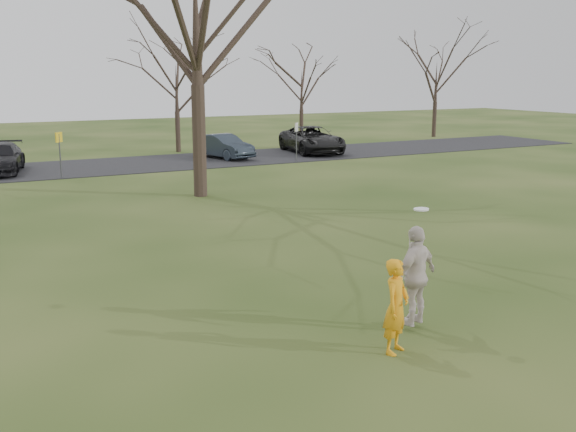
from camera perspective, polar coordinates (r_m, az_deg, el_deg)
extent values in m
plane|color=#1E380F|center=(12.03, 9.08, -10.59)|extent=(120.00, 120.00, 0.00)
cube|color=black|center=(34.79, -16.40, 4.05)|extent=(62.00, 6.50, 0.04)
imported|color=orange|center=(11.32, 9.28, -7.66)|extent=(0.71, 0.63, 1.63)
imported|color=#27303A|center=(36.90, -5.54, 5.98)|extent=(2.37, 4.20, 1.31)
imported|color=black|center=(39.38, 2.08, 6.58)|extent=(3.27, 5.80, 1.53)
imported|color=beige|center=(12.31, 10.93, -5.03)|extent=(1.17, 0.75, 1.84)
cylinder|color=white|center=(11.94, 11.36, 0.58)|extent=(0.27, 0.27, 0.04)
cylinder|color=#47474C|center=(31.39, -18.97, 4.87)|extent=(0.06, 0.06, 2.00)
cube|color=yellow|center=(31.30, -19.08, 6.41)|extent=(0.35, 0.35, 0.45)
cylinder|color=#47474C|center=(35.26, 0.73, 6.25)|extent=(0.06, 0.06, 2.00)
cube|color=silver|center=(35.19, 0.73, 7.63)|extent=(0.35, 0.35, 0.45)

